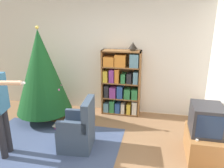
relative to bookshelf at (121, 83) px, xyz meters
name	(u,v)px	position (x,y,z in m)	size (l,w,h in m)	color
ground_plane	(74,162)	(-0.43, -1.98, -0.76)	(14.00, 14.00, 0.00)	#846042
wall_back	(105,57)	(-0.43, 0.24, 0.54)	(8.00, 0.10, 2.60)	silver
area_rug	(43,150)	(-1.07, -1.78, -0.76)	(2.59, 2.05, 0.01)	#3D4C70
bookshelf	(121,83)	(0.00, 0.00, 0.00)	(0.88, 0.32, 1.52)	brown
tv_stand	(203,144)	(1.61, -1.36, -0.54)	(0.52, 0.79, 0.44)	#996638
television	(206,119)	(1.61, -1.36, -0.09)	(0.47, 0.53, 0.47)	#28282D
game_remote	(197,138)	(1.46, -1.59, -0.31)	(0.04, 0.12, 0.02)	white
christmas_tree	(41,72)	(-1.62, -0.65, 0.34)	(1.19, 1.19, 2.06)	#4C3323
armchair	(78,131)	(-0.48, -1.55, -0.44)	(0.62, 0.61, 0.92)	#334256
standing_person	(0,103)	(-1.60, -2.01, 0.18)	(0.69, 0.46, 1.59)	#232328
table_lamp	(133,46)	(0.25, 0.01, 0.86)	(0.20, 0.20, 0.18)	#473828
book_pile_near_tree	(59,126)	(-1.13, -1.01, -0.71)	(0.22, 0.16, 0.08)	#843889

